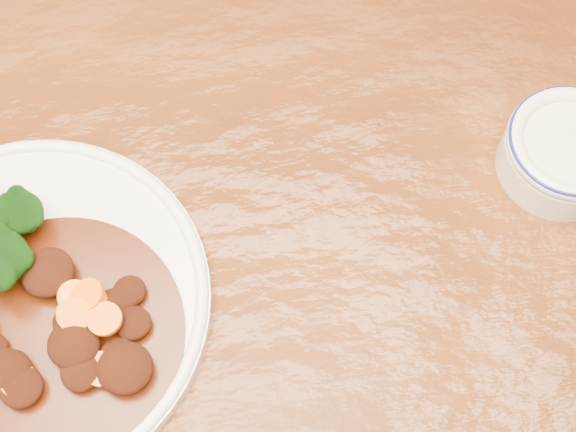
{
  "coord_description": "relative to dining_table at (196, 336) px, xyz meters",
  "views": [
    {
      "loc": [
        0.07,
        -0.22,
        1.39
      ],
      "look_at": [
        0.09,
        0.07,
        0.77
      ],
      "focal_mm": 50.0,
      "sensor_mm": 36.0,
      "label": 1
    }
  ],
  "objects": [
    {
      "name": "dining_table",
      "position": [
        0.0,
        0.0,
        0.0
      ],
      "size": [
        1.58,
        1.05,
        0.75
      ],
      "rotation": [
        0.0,
        0.0,
        0.1
      ],
      "color": "#603211",
      "rests_on": "ground"
    },
    {
      "name": "dinner_plate",
      "position": [
        -0.13,
        0.01,
        0.09
      ],
      "size": [
        0.31,
        0.31,
        0.02
      ],
      "rotation": [
        0.0,
        0.0,
        -0.01
      ],
      "color": "white",
      "rests_on": "dining_table"
    },
    {
      "name": "mince_stew",
      "position": [
        -0.11,
        -0.03,
        0.1
      ],
      "size": [
        0.21,
        0.21,
        0.04
      ],
      "color": "#461607",
      "rests_on": "dinner_plate"
    },
    {
      "name": "dip_bowl",
      "position": [
        0.33,
        0.12,
        0.11
      ],
      "size": [
        0.11,
        0.11,
        0.05
      ],
      "rotation": [
        0.0,
        0.0,
        0.3
      ],
      "color": "silver",
      "rests_on": "dining_table"
    }
  ]
}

